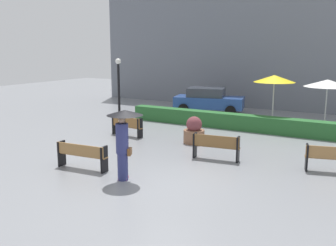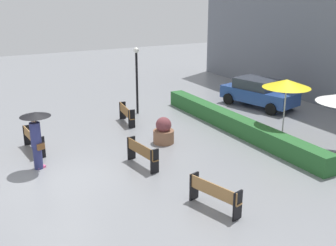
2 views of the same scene
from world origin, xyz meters
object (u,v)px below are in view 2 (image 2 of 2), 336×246
object	(u,v)px
bench_near_left	(33,139)
parked_car	(258,92)
bench_far_left	(126,113)
bench_mid_center	(142,152)
planter_pot	(164,132)
lamp_post	(137,73)
patio_umbrella_yellow	(287,84)
pedestrian_with_umbrella	(36,131)
bench_far_right	(214,193)

from	to	relation	value
bench_near_left	parked_car	world-z (taller)	parked_car
bench_far_left	bench_near_left	world-z (taller)	bench_far_left
bench_mid_center	planter_pot	world-z (taller)	planter_pot
bench_mid_center	bench_near_left	world-z (taller)	bench_mid_center
bench_near_left	parked_car	bearing A→B (deg)	94.68
lamp_post	patio_umbrella_yellow	world-z (taller)	lamp_post
patio_umbrella_yellow	parked_car	distance (m)	5.55
bench_near_left	parked_car	distance (m)	12.50
bench_far_left	planter_pot	distance (m)	3.29
bench_mid_center	parked_car	size ratio (longest dim) A/B	0.39
bench_near_left	parked_car	size ratio (longest dim) A/B	0.42
bench_mid_center	bench_far_left	bearing A→B (deg)	163.61
bench_mid_center	planter_pot	xyz separation A→B (m)	(-1.79, 1.85, -0.06)
bench_mid_center	patio_umbrella_yellow	distance (m)	6.96
parked_car	lamp_post	bearing A→B (deg)	-106.39
bench_mid_center	parked_car	bearing A→B (deg)	115.79
planter_pot	lamp_post	xyz separation A→B (m)	(-4.57, 0.82, 1.67)
planter_pot	bench_near_left	bearing A→B (deg)	-107.74
bench_far_left	patio_umbrella_yellow	xyz separation A→B (m)	(5.29, 5.19, 1.95)
bench_far_left	parked_car	bearing A→B (deg)	85.40
pedestrian_with_umbrella	planter_pot	xyz separation A→B (m)	(-0.23, 5.26, -0.97)
bench_far_right	parked_car	size ratio (longest dim) A/B	0.40
parked_car	bench_far_left	bearing A→B (deg)	-94.60
patio_umbrella_yellow	bench_far_right	bearing A→B (deg)	-59.00
planter_pot	parked_car	xyz separation A→B (m)	(-2.65, 7.35, 0.32)
planter_pot	lamp_post	bearing A→B (deg)	169.79
bench_near_left	pedestrian_with_umbrella	xyz separation A→B (m)	(1.87, -0.15, 0.94)
pedestrian_with_umbrella	bench_far_right	bearing A→B (deg)	36.14
bench_far_right	lamp_post	size ratio (longest dim) A/B	0.52
bench_far_left	bench_near_left	bearing A→B (deg)	-70.96
bench_far_left	planter_pot	size ratio (longest dim) A/B	1.48
bench_near_left	patio_umbrella_yellow	size ratio (longest dim) A/B	0.71
bench_far_right	lamp_post	world-z (taller)	lamp_post
parked_car	planter_pot	bearing A→B (deg)	-70.13
bench_far_left	lamp_post	bearing A→B (deg)	137.72
bench_near_left	bench_far_left	bearing A→B (deg)	109.04
bench_near_left	patio_umbrella_yellow	xyz separation A→B (m)	(3.65, 9.94, 1.96)
bench_near_left	lamp_post	distance (m)	6.82
bench_far_right	lamp_post	xyz separation A→B (m)	(-10.26, 2.10, 1.64)
bench_far_right	patio_umbrella_yellow	bearing A→B (deg)	121.00
bench_mid_center	lamp_post	bearing A→B (deg)	157.23
lamp_post	patio_umbrella_yellow	xyz separation A→B (m)	(6.58, 4.01, 0.31)
patio_umbrella_yellow	bench_far_left	bearing A→B (deg)	-135.52
bench_far_left	pedestrian_with_umbrella	distance (m)	6.10
bench_far_right	pedestrian_with_umbrella	bearing A→B (deg)	-143.86
planter_pot	patio_umbrella_yellow	bearing A→B (deg)	67.41
planter_pot	bench_far_right	bearing A→B (deg)	-12.67
pedestrian_with_umbrella	parked_car	xyz separation A→B (m)	(-2.89, 12.60, -0.65)
bench_mid_center	bench_near_left	xyz separation A→B (m)	(-3.42, -3.26, -0.02)
bench_far_left	patio_umbrella_yellow	bearing A→B (deg)	44.48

